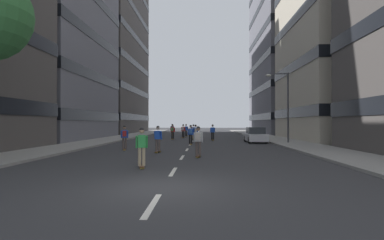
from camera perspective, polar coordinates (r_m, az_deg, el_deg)
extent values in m
plane|color=#333335|center=(35.77, 0.26, -3.66)|extent=(158.50, 158.50, 0.00)
cube|color=gray|center=(40.48, -13.08, -3.18)|extent=(3.75, 72.64, 0.14)
cube|color=gray|center=(39.89, 14.13, -3.22)|extent=(3.75, 72.64, 0.14)
cube|color=silver|center=(7.65, -7.48, -15.54)|extent=(0.16, 2.20, 0.01)
cube|color=silver|center=(12.50, -3.54, -9.62)|extent=(0.16, 2.20, 0.01)
cube|color=silver|center=(17.44, -1.87, -7.02)|extent=(0.16, 2.20, 0.01)
cube|color=silver|center=(22.40, -0.95, -5.56)|extent=(0.16, 2.20, 0.01)
cube|color=silver|center=(27.38, -0.36, -4.63)|extent=(0.16, 2.20, 0.01)
cube|color=silver|center=(32.36, 0.04, -3.99)|extent=(0.16, 2.20, 0.01)
cube|color=silver|center=(37.35, 0.34, -3.52)|extent=(0.16, 2.20, 0.01)
cube|color=silver|center=(42.34, 0.57, -3.16)|extent=(0.16, 2.20, 0.01)
cube|color=silver|center=(47.33, 0.74, -2.88)|extent=(0.16, 2.20, 0.01)
cube|color=silver|center=(52.33, 0.89, -2.65)|extent=(0.16, 2.20, 0.01)
cube|color=silver|center=(57.32, 1.01, -2.46)|extent=(0.16, 2.20, 0.01)
cube|color=silver|center=(62.32, 1.11, -2.30)|extent=(0.16, 2.20, 0.01)
cube|color=silver|center=(67.32, 1.19, -2.16)|extent=(0.16, 2.20, 0.01)
cube|color=slate|center=(43.43, -28.93, 18.44)|extent=(17.53, 18.02, 32.05)
cube|color=black|center=(41.11, -29.00, 0.64)|extent=(17.65, 18.14, 1.10)
cube|color=black|center=(41.45, -28.98, 6.98)|extent=(17.65, 18.14, 1.10)
cube|color=black|center=(42.28, -28.95, 13.15)|extent=(17.65, 18.14, 1.10)
cube|color=black|center=(43.58, -28.93, 19.01)|extent=(17.65, 18.14, 1.10)
cube|color=#4C4744|center=(62.53, -18.30, 13.64)|extent=(17.53, 23.20, 34.43)
cube|color=black|center=(60.66, -18.34, 0.46)|extent=(17.65, 23.32, 1.10)
cube|color=black|center=(60.93, -18.32, 5.09)|extent=(17.65, 23.32, 1.10)
cube|color=black|center=(61.60, -18.31, 9.65)|extent=(17.65, 23.32, 1.10)
cube|color=black|center=(62.65, -18.30, 14.08)|extent=(17.65, 23.32, 1.10)
cube|color=black|center=(64.06, -18.29, 18.34)|extent=(17.65, 23.32, 1.10)
cube|color=#BCB29E|center=(42.10, 30.37, 18.33)|extent=(17.53, 16.46, 31.03)
cube|color=black|center=(39.88, 30.45, 1.19)|extent=(17.65, 16.58, 1.10)
cube|color=black|center=(40.36, 30.42, 8.55)|extent=(17.65, 16.58, 1.10)
cube|color=black|center=(41.48, 30.38, 15.62)|extent=(17.65, 16.58, 1.10)
cube|color=slate|center=(61.20, 20.58, 11.75)|extent=(17.53, 21.57, 29.83)
cube|color=black|center=(59.83, 20.61, 0.51)|extent=(17.65, 21.69, 1.10)
cube|color=black|center=(60.11, 20.59, 5.25)|extent=(17.65, 21.69, 1.10)
cube|color=black|center=(60.81, 20.58, 9.92)|extent=(17.65, 21.69, 1.10)
cube|color=black|center=(61.90, 20.57, 14.45)|extent=(17.65, 21.69, 1.10)
cube|color=black|center=(63.36, 20.55, 18.80)|extent=(17.65, 21.69, 1.10)
cube|color=silver|center=(31.05, 11.77, -3.16)|extent=(1.80, 4.40, 0.70)
cube|color=#2D3338|center=(30.87, 11.81, -1.93)|extent=(1.60, 2.10, 0.64)
cylinder|color=black|center=(32.37, 9.95, -3.42)|extent=(0.22, 0.64, 0.64)
cylinder|color=black|center=(32.62, 12.74, -3.40)|extent=(0.22, 0.64, 0.64)
cylinder|color=black|center=(29.50, 10.70, -3.71)|extent=(0.22, 0.64, 0.64)
cylinder|color=black|center=(29.78, 13.76, -3.68)|extent=(0.22, 0.64, 0.64)
cylinder|color=#3F3F44|center=(29.65, 17.56, 2.25)|extent=(0.16, 0.16, 6.50)
cylinder|color=#3F3F44|center=(29.74, 15.86, 8.34)|extent=(1.80, 0.10, 0.10)
ellipsoid|color=silver|center=(29.53, 14.14, 8.11)|extent=(0.50, 0.30, 0.24)
cube|color=brown|center=(20.28, -6.42, -5.87)|extent=(0.35, 0.92, 0.02)
cylinder|color=#D8BF4C|center=(20.59, -6.13, -5.92)|extent=(0.19, 0.10, 0.07)
cylinder|color=#D8BF4C|center=(19.98, -6.71, -6.09)|extent=(0.19, 0.10, 0.07)
cylinder|color=#594C47|center=(20.27, -6.66, -4.70)|extent=(0.16, 0.16, 0.80)
cylinder|color=#594C47|center=(20.22, -6.17, -4.72)|extent=(0.16, 0.16, 0.80)
cube|color=blue|center=(20.21, -6.42, -2.80)|extent=(0.35, 0.25, 0.55)
cylinder|color=blue|center=(20.33, -6.96, -2.87)|extent=(0.13, 0.24, 0.55)
cylinder|color=blue|center=(20.19, -5.78, -2.88)|extent=(0.13, 0.24, 0.55)
sphere|color=beige|center=(20.21, -6.40, -1.51)|extent=(0.22, 0.22, 0.22)
sphere|color=black|center=(20.21, -6.40, -1.37)|extent=(0.21, 0.21, 0.21)
cube|color=brown|center=(33.89, 3.90, -3.70)|extent=(0.31, 0.92, 0.02)
cylinder|color=#D8BF4C|center=(34.21, 3.82, -3.75)|extent=(0.19, 0.09, 0.07)
cylinder|color=#D8BF4C|center=(33.58, 3.98, -3.81)|extent=(0.19, 0.09, 0.07)
cylinder|color=black|center=(33.86, 3.74, -3.01)|extent=(0.16, 0.16, 0.80)
cylinder|color=black|center=(33.88, 4.05, -3.00)|extent=(0.16, 0.16, 0.80)
cube|color=blue|center=(33.85, 3.89, -1.86)|extent=(0.34, 0.24, 0.55)
cylinder|color=blue|center=(33.86, 3.51, -1.91)|extent=(0.12, 0.24, 0.55)
cylinder|color=blue|center=(33.93, 4.25, -1.91)|extent=(0.12, 0.24, 0.55)
sphere|color=#997051|center=(33.86, 3.89, -1.09)|extent=(0.22, 0.22, 0.22)
sphere|color=black|center=(33.86, 3.89, -1.01)|extent=(0.21, 0.21, 0.21)
cube|color=brown|center=(35.83, -3.65, -3.53)|extent=(0.32, 0.92, 0.02)
cylinder|color=#D8BF4C|center=(36.14, -3.53, -3.57)|extent=(0.19, 0.09, 0.07)
cylinder|color=#D8BF4C|center=(35.52, -3.77, -3.63)|extent=(0.19, 0.09, 0.07)
cylinder|color=black|center=(35.83, -3.79, -2.87)|extent=(0.16, 0.16, 0.80)
cylinder|color=black|center=(35.79, -3.51, -2.87)|extent=(0.16, 0.16, 0.80)
cube|color=red|center=(35.79, -3.65, -1.79)|extent=(0.34, 0.24, 0.55)
cylinder|color=red|center=(35.89, -3.97, -1.83)|extent=(0.12, 0.24, 0.55)
cylinder|color=red|center=(35.79, -3.29, -1.83)|extent=(0.12, 0.24, 0.55)
sphere|color=#997051|center=(35.80, -3.64, -1.06)|extent=(0.22, 0.22, 0.22)
sphere|color=black|center=(35.80, -3.64, -0.98)|extent=(0.21, 0.21, 0.21)
cube|color=#4C8C4C|center=(35.61, -3.72, -1.75)|extent=(0.28, 0.19, 0.40)
cube|color=brown|center=(13.61, -9.41, -8.53)|extent=(0.41, 0.92, 0.02)
cylinder|color=#D8BF4C|center=(13.94, -9.46, -8.54)|extent=(0.19, 0.11, 0.07)
cylinder|color=#D8BF4C|center=(13.31, -9.35, -8.92)|extent=(0.19, 0.11, 0.07)
cylinder|color=tan|center=(13.56, -9.79, -6.81)|extent=(0.17, 0.17, 0.80)
cylinder|color=tan|center=(13.57, -9.02, -6.80)|extent=(0.17, 0.17, 0.80)
cube|color=green|center=(13.51, -9.40, -3.96)|extent=(0.36, 0.27, 0.55)
cylinder|color=green|center=(13.55, -10.34, -4.06)|extent=(0.14, 0.24, 0.55)
cylinder|color=green|center=(13.57, -8.48, -4.06)|extent=(0.14, 0.24, 0.55)
sphere|color=tan|center=(13.51, -9.40, -2.03)|extent=(0.22, 0.22, 0.22)
sphere|color=black|center=(13.50, -9.40, -1.81)|extent=(0.21, 0.21, 0.21)
cube|color=brown|center=(22.51, -12.54, -5.33)|extent=(0.39, 0.92, 0.02)
cylinder|color=#D8BF4C|center=(22.83, -12.51, -5.38)|extent=(0.19, 0.11, 0.07)
cylinder|color=#D8BF4C|center=(22.20, -12.57, -5.52)|extent=(0.19, 0.11, 0.07)
cylinder|color=#594C47|center=(22.48, -12.77, -4.28)|extent=(0.17, 0.17, 0.80)
cylinder|color=#594C47|center=(22.48, -12.31, -4.28)|extent=(0.17, 0.17, 0.80)
cube|color=blue|center=(22.44, -12.54, -2.56)|extent=(0.36, 0.26, 0.55)
cylinder|color=blue|center=(22.51, -13.09, -2.62)|extent=(0.14, 0.24, 0.55)
cylinder|color=blue|center=(22.49, -11.97, -2.63)|extent=(0.14, 0.24, 0.55)
sphere|color=#997051|center=(22.45, -12.53, -1.40)|extent=(0.22, 0.22, 0.22)
sphere|color=black|center=(22.45, -12.53, -1.27)|extent=(0.21, 0.21, 0.21)
cube|color=#A52626|center=(22.26, -12.55, -2.50)|extent=(0.29, 0.21, 0.40)
cube|color=brown|center=(42.86, -1.10, -3.02)|extent=(0.32, 0.92, 0.02)
cylinder|color=#D8BF4C|center=(43.18, -1.13, -3.07)|extent=(0.19, 0.09, 0.07)
cylinder|color=#D8BF4C|center=(42.54, -1.07, -3.11)|extent=(0.19, 0.09, 0.07)
cylinder|color=black|center=(42.83, -1.22, -2.47)|extent=(0.16, 0.16, 0.80)
cylinder|color=black|center=(42.85, -0.98, -2.47)|extent=(0.16, 0.16, 0.80)
cube|color=blue|center=(42.82, -1.10, -1.57)|extent=(0.34, 0.24, 0.55)
cylinder|color=blue|center=(42.86, -1.40, -1.61)|extent=(0.12, 0.24, 0.55)
cylinder|color=blue|center=(42.89, -0.81, -1.61)|extent=(0.12, 0.24, 0.55)
sphere|color=tan|center=(42.84, -1.10, -0.96)|extent=(0.22, 0.22, 0.22)
sphere|color=black|center=(42.84, -1.10, -0.90)|extent=(0.21, 0.21, 0.21)
cube|color=brown|center=(27.35, -0.24, -4.48)|extent=(0.29, 0.92, 0.02)
cylinder|color=#D8BF4C|center=(27.67, -0.28, -4.53)|extent=(0.19, 0.09, 0.07)
cylinder|color=#D8BF4C|center=(27.03, -0.20, -4.62)|extent=(0.19, 0.09, 0.07)
cylinder|color=black|center=(27.32, -0.43, -3.61)|extent=(0.15, 0.15, 0.80)
cylinder|color=black|center=(27.33, -0.05, -3.61)|extent=(0.15, 0.15, 0.80)
cube|color=blue|center=(27.30, -0.24, -2.20)|extent=(0.34, 0.23, 0.55)
cylinder|color=blue|center=(27.33, -0.70, -2.25)|extent=(0.11, 0.24, 0.55)
cylinder|color=blue|center=(27.36, 0.22, -2.25)|extent=(0.11, 0.24, 0.55)
sphere|color=tan|center=(27.31, -0.24, -1.24)|extent=(0.22, 0.22, 0.22)
sphere|color=black|center=(27.30, -0.24, -1.14)|extent=(0.21, 0.21, 0.21)
cube|color=#3F72BF|center=(27.12, -0.22, -2.15)|extent=(0.27, 0.19, 0.40)
cube|color=brown|center=(17.48, 1.17, -6.74)|extent=(0.29, 0.92, 0.02)
cylinder|color=#D8BF4C|center=(17.81, 1.29, -6.78)|extent=(0.19, 0.09, 0.07)
cylinder|color=#D8BF4C|center=(17.17, 1.04, -7.01)|extent=(0.19, 0.09, 0.07)
cylinder|color=#594C47|center=(17.46, 0.88, -5.39)|extent=(0.15, 0.15, 0.80)
cylinder|color=#594C47|center=(17.43, 1.46, -5.40)|extent=(0.15, 0.15, 0.80)
cube|color=white|center=(17.40, 1.17, -3.18)|extent=(0.34, 0.23, 0.55)
cylinder|color=white|center=(17.48, 0.47, -3.26)|extent=(0.11, 0.24, 0.55)
cylinder|color=white|center=(17.43, 1.91, -3.27)|extent=(0.11, 0.24, 0.55)
sphere|color=#997051|center=(17.40, 1.18, -1.68)|extent=(0.22, 0.22, 0.22)
sphere|color=black|center=(17.40, 1.18, -1.52)|extent=(0.21, 0.21, 0.21)
cube|color=beige|center=(17.22, 1.10, -3.11)|extent=(0.27, 0.19, 0.40)
cube|color=brown|center=(45.52, -3.73, -2.87)|extent=(0.39, 0.92, 0.02)
cylinder|color=#D8BF4C|center=(45.84, -3.78, -2.92)|extent=(0.19, 0.11, 0.07)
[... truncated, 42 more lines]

